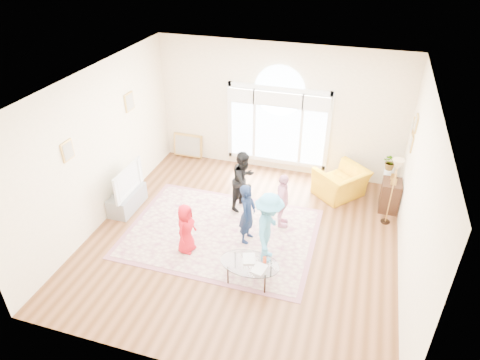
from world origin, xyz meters
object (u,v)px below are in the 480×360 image
(coffee_table, at_px, (250,264))
(television, at_px, (124,180))
(tv_console, at_px, (127,200))
(area_rug, at_px, (221,233))
(armchair, at_px, (341,183))

(coffee_table, bearing_deg, television, 158.98)
(tv_console, relative_size, television, 0.92)
(area_rug, distance_m, coffee_table, 1.51)
(tv_console, height_order, armchair, armchair)
(area_rug, bearing_deg, television, 173.77)
(area_rug, xyz_separation_m, television, (-2.27, 0.25, 0.72))
(area_rug, height_order, coffee_table, coffee_table)
(area_rug, relative_size, coffee_table, 3.34)
(area_rug, height_order, tv_console, tv_console)
(tv_console, xyz_separation_m, armchair, (4.45, 1.90, 0.13))
(area_rug, xyz_separation_m, coffee_table, (0.93, -1.12, 0.39))
(television, bearing_deg, armchair, 23.17)
(area_rug, xyz_separation_m, tv_console, (-2.28, 0.25, 0.20))
(area_rug, relative_size, tv_console, 3.60)
(tv_console, bearing_deg, armchair, 23.13)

